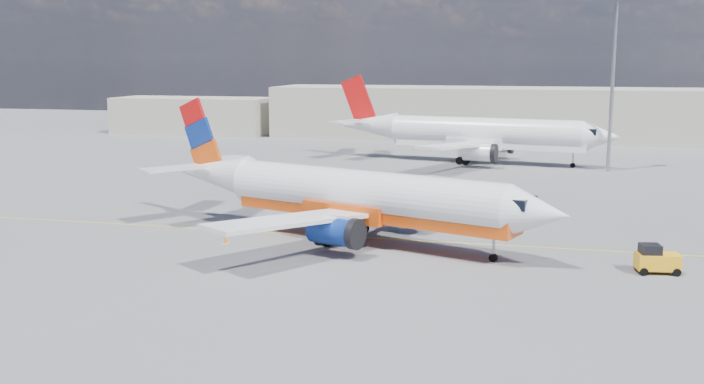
% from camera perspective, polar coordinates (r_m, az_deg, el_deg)
% --- Properties ---
extents(ground, '(240.00, 240.00, 0.00)m').
position_cam_1_polar(ground, '(53.18, -0.20, -4.03)').
color(ground, '#58585D').
rests_on(ground, ground).
extents(taxi_line, '(70.00, 0.15, 0.01)m').
position_cam_1_polar(taxi_line, '(56.01, 0.54, -3.31)').
color(taxi_line, yellow).
rests_on(taxi_line, ground).
extents(terminal_main, '(70.00, 14.00, 8.00)m').
position_cam_1_polar(terminal_main, '(125.64, 10.35, 5.66)').
color(terminal_main, '#ACA694').
rests_on(terminal_main, ground).
extents(terminal_annex, '(26.00, 10.00, 6.00)m').
position_cam_1_polar(terminal_annex, '(135.30, -11.48, 5.48)').
color(terminal_annex, '#ACA694').
rests_on(terminal_annex, ground).
extents(main_jet, '(31.74, 24.07, 9.66)m').
position_cam_1_polar(main_jet, '(54.32, 0.04, -0.26)').
color(main_jet, white).
rests_on(main_jet, ground).
extents(second_jet, '(34.86, 27.10, 10.53)m').
position_cam_1_polar(second_jet, '(96.44, 9.05, 4.20)').
color(second_jet, white).
rests_on(second_jet, ground).
extents(gse_tug, '(2.65, 1.89, 1.75)m').
position_cam_1_polar(gse_tug, '(50.09, 21.24, -4.60)').
color(gse_tug, black).
rests_on(gse_tug, ground).
extents(traffic_cone, '(0.39, 0.39, 0.54)m').
position_cam_1_polar(traffic_cone, '(54.76, -9.19, -3.47)').
color(traffic_cone, white).
rests_on(traffic_cone, ground).
extents(floodlight_mast, '(1.42, 1.42, 19.44)m').
position_cam_1_polar(floodlight_mast, '(92.08, 18.48, 8.64)').
color(floodlight_mast, '#95959D').
rests_on(floodlight_mast, ground).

